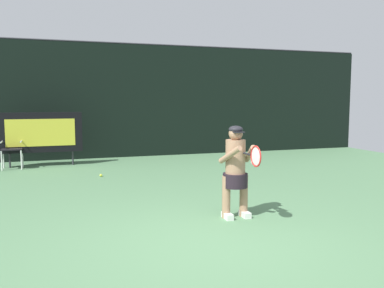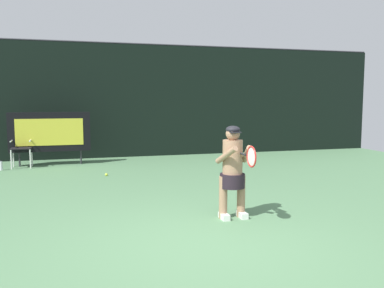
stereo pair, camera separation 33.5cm
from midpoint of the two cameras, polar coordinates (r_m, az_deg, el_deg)
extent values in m
cube|color=#547F57|center=(5.42, 3.62, -13.86)|extent=(18.00, 22.00, 0.02)
cube|color=black|center=(13.41, -8.63, 5.89)|extent=(18.00, 0.12, 3.60)
cylinder|color=#38383D|center=(13.52, -8.75, 13.66)|extent=(18.00, 0.05, 0.05)
cube|color=black|center=(12.15, -18.38, 1.61)|extent=(2.20, 0.20, 1.10)
cube|color=gold|center=(12.05, -18.40, 1.58)|extent=(1.80, 0.01, 0.75)
cylinder|color=#2D2D33|center=(12.29, -22.11, -1.99)|extent=(0.05, 0.05, 0.40)
cylinder|color=#2D2D33|center=(12.22, -14.40, -1.78)|extent=(0.05, 0.05, 0.40)
cylinder|color=white|center=(11.88, -23.07, -2.01)|extent=(0.04, 0.04, 0.52)
cylinder|color=white|center=(11.83, -20.77, -1.95)|extent=(0.04, 0.04, 0.52)
cylinder|color=white|center=(12.28, -22.84, -1.75)|extent=(0.04, 0.04, 0.52)
cylinder|color=white|center=(12.23, -20.61, -1.69)|extent=(0.04, 0.04, 0.52)
cube|color=black|center=(12.02, -21.88, -0.55)|extent=(0.52, 0.44, 0.03)
cylinder|color=white|center=(12.22, -22.94, 0.76)|extent=(0.04, 0.04, 0.56)
cylinder|color=white|center=(12.18, -20.71, 0.83)|extent=(0.04, 0.04, 0.56)
cube|color=black|center=(12.19, -21.85, 1.31)|extent=(0.48, 0.02, 0.34)
cylinder|color=white|center=(12.03, -23.05, 0.39)|extent=(0.04, 0.44, 0.04)
cylinder|color=white|center=(11.98, -20.78, 0.46)|extent=(0.04, 0.44, 0.04)
cylinder|color=silver|center=(11.83, -24.25, -2.78)|extent=(0.07, 0.07, 0.24)
cylinder|color=black|center=(11.81, -24.28, -2.14)|extent=(0.03, 0.03, 0.03)
cube|color=white|center=(6.49, 5.98, -9.96)|extent=(0.11, 0.26, 0.09)
cube|color=white|center=(6.61, 8.43, -9.71)|extent=(0.11, 0.26, 0.09)
cylinder|color=#A37A5B|center=(6.47, 5.84, -7.39)|extent=(0.13, 0.13, 0.67)
cylinder|color=#A37A5B|center=(6.58, 8.29, -7.18)|extent=(0.13, 0.13, 0.67)
cylinder|color=black|center=(6.47, 7.11, -5.07)|extent=(0.39, 0.39, 0.22)
cylinder|color=#A37A5B|center=(6.41, 7.15, -1.94)|extent=(0.31, 0.31, 0.56)
sphere|color=#A37A5B|center=(6.37, 7.19, 1.44)|extent=(0.22, 0.22, 0.22)
ellipsoid|color=black|center=(6.36, 7.20, 1.99)|extent=(0.22, 0.22, 0.12)
cube|color=black|center=(6.27, 7.55, 1.62)|extent=(0.17, 0.12, 0.02)
cylinder|color=#A37A5B|center=(6.18, 6.35, -1.53)|extent=(0.20, 0.50, 0.32)
cylinder|color=#A37A5B|center=(6.31, 9.13, -1.41)|extent=(0.20, 0.50, 0.32)
cylinder|color=white|center=(6.23, 9.74, -2.48)|extent=(0.13, 0.12, 0.12)
cylinder|color=black|center=(6.23, 8.63, -1.39)|extent=(0.03, 0.28, 0.03)
torus|color=red|center=(5.95, 9.85, -1.76)|extent=(0.02, 0.31, 0.31)
ellipsoid|color=silver|center=(5.95, 9.85, -1.76)|extent=(0.01, 0.26, 0.26)
sphere|color=#CCDB3D|center=(9.65, 7.45, -4.71)|extent=(0.07, 0.07, 0.07)
sphere|color=#CCDB3D|center=(10.19, -10.88, -4.20)|extent=(0.07, 0.07, 0.07)
camera|label=1|loc=(0.17, -88.80, 0.13)|focal=38.42mm
camera|label=2|loc=(0.17, 91.20, -0.13)|focal=38.42mm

